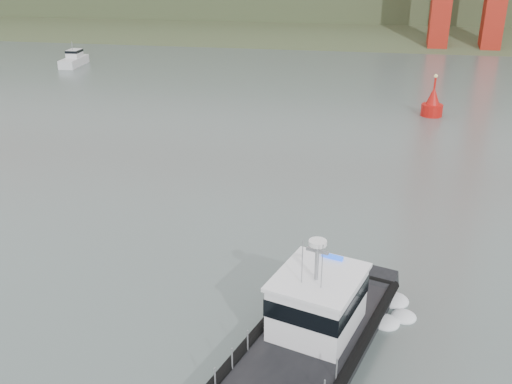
% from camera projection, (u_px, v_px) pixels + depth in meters
% --- Properties ---
extents(ground, '(400.00, 400.00, 0.00)m').
position_uv_depth(ground, '(196.00, 285.00, 27.10)').
color(ground, '#4C5A57').
rests_on(ground, ground).
extents(patrol_boat, '(6.71, 11.23, 5.13)m').
position_uv_depth(patrol_boat, '(314.00, 325.00, 22.08)').
color(patrol_boat, black).
rests_on(patrol_boat, ground).
extents(motorboat, '(2.61, 6.30, 3.37)m').
position_uv_depth(motorboat, '(74.00, 59.00, 79.25)').
color(motorboat, silver).
rests_on(motorboat, ground).
extents(nav_buoy, '(2.04, 2.04, 4.25)m').
position_uv_depth(nav_buoy, '(432.00, 104.00, 54.72)').
color(nav_buoy, '#B7110C').
rests_on(nav_buoy, ground).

